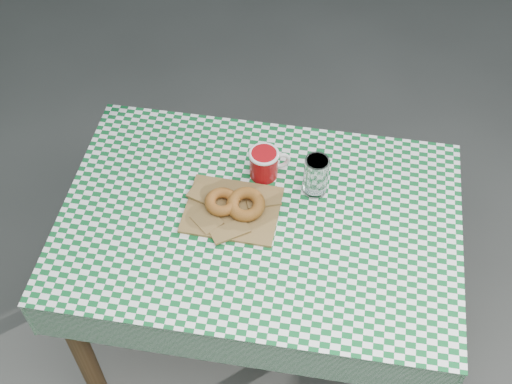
% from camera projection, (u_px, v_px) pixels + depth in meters
% --- Properties ---
extents(ground, '(60.00, 60.00, 0.00)m').
position_uv_depth(ground, '(307.00, 311.00, 2.54)').
color(ground, '#484844').
rests_on(ground, ground).
extents(table, '(1.12, 0.75, 0.75)m').
position_uv_depth(table, '(259.00, 289.00, 2.17)').
color(table, brown).
rests_on(table, ground).
extents(tablecloth, '(1.14, 0.77, 0.01)m').
position_uv_depth(tablecloth, '(259.00, 219.00, 1.88)').
color(tablecloth, '#0D5726').
rests_on(tablecloth, table).
extents(paper_bag, '(0.27, 0.22, 0.01)m').
position_uv_depth(paper_bag, '(232.00, 209.00, 1.89)').
color(paper_bag, olive).
rests_on(paper_bag, tablecloth).
extents(bagel_front, '(0.11, 0.11, 0.03)m').
position_uv_depth(bagel_front, '(222.00, 202.00, 1.87)').
color(bagel_front, brown).
rests_on(bagel_front, paper_bag).
extents(bagel_back, '(0.14, 0.14, 0.03)m').
position_uv_depth(bagel_back, '(246.00, 204.00, 1.87)').
color(bagel_back, '#95521F').
rests_on(bagel_back, paper_bag).
extents(coffee_mug, '(0.22, 0.22, 0.09)m').
position_uv_depth(coffee_mug, '(264.00, 164.00, 1.94)').
color(coffee_mug, maroon).
rests_on(coffee_mug, tablecloth).
extents(drinking_glass, '(0.08, 0.08, 0.13)m').
position_uv_depth(drinking_glass, '(316.00, 176.00, 1.89)').
color(drinking_glass, white).
rests_on(drinking_glass, tablecloth).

